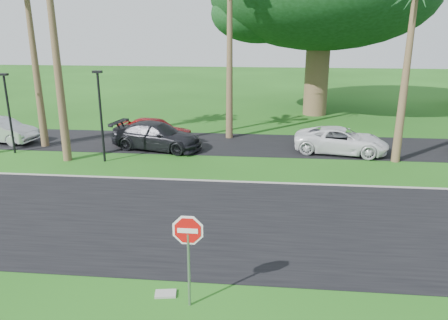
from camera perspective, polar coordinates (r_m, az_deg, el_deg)
ground at (r=14.31m, az=-4.36°, el=-11.21°), size 120.00×120.00×0.00m
road at (r=16.06m, az=-3.12°, el=-7.78°), size 120.00×8.00×0.02m
parking_strip at (r=25.87m, az=0.40°, el=2.13°), size 120.00×5.00×0.02m
curb at (r=19.75m, az=-1.34°, el=-2.74°), size 120.00×0.12×0.06m
stop_sign_near at (r=10.79m, az=-4.70°, el=-10.68°), size 1.05×0.07×2.62m
streetlight_left at (r=26.21m, az=-26.33°, el=6.10°), size 0.45×0.25×4.34m
streetlight_right at (r=22.83m, az=-15.82°, el=6.20°), size 0.45×0.25×4.64m
car_silver at (r=29.27m, az=-27.06°, el=3.43°), size 4.53×2.24×1.43m
car_red at (r=26.27m, az=-9.05°, el=3.84°), size 4.74×2.65×1.52m
car_dark at (r=24.93m, az=-8.76°, el=3.09°), size 5.49×3.14×1.50m
car_minivan at (r=24.75m, az=15.05°, el=2.45°), size 5.33×3.12×1.39m
utility_slab at (r=12.13m, az=-7.64°, el=-16.93°), size 0.60×0.43×0.06m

